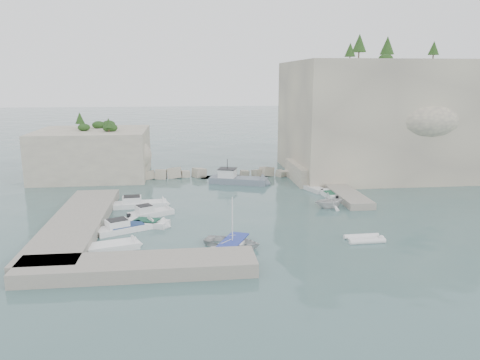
{
  "coord_description": "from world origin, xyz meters",
  "views": [
    {
      "loc": [
        -6.2,
        -46.53,
        14.62
      ],
      "look_at": [
        0.0,
        6.0,
        3.0
      ],
      "focal_mm": 35.0,
      "sensor_mm": 36.0,
      "label": 1
    }
  ],
  "objects": [
    {
      "name": "breakwater",
      "position": [
        -1.0,
        22.0,
        0.7
      ],
      "size": [
        28.0,
        3.0,
        1.4
      ],
      "primitive_type": "cube",
      "color": "beige",
      "rests_on": "ground"
    },
    {
      "name": "motorboat_e",
      "position": [
        -12.67,
        -7.04,
        0.0
      ],
      "size": [
        5.11,
        3.21,
        0.7
      ],
      "primitive_type": null,
      "rotation": [
        0.0,
        0.0,
        0.29
      ],
      "color": "white",
      "rests_on": "ground"
    },
    {
      "name": "tender_east_c",
      "position": [
        10.45,
        12.08,
        0.0
      ],
      "size": [
        2.85,
        4.81,
        0.7
      ],
      "primitive_type": null,
      "rotation": [
        0.0,
        0.0,
        1.89
      ],
      "color": "silver",
      "rests_on": "ground"
    },
    {
      "name": "quay_west",
      "position": [
        -17.0,
        -1.0,
        0.55
      ],
      "size": [
        5.0,
        24.0,
        1.1
      ],
      "primitive_type": "cube",
      "color": "#9E9689",
      "rests_on": "ground"
    },
    {
      "name": "outcrop_west",
      "position": [
        -20.0,
        25.0,
        3.5
      ],
      "size": [
        16.0,
        14.0,
        7.0
      ],
      "primitive_type": "cube",
      "color": "beige",
      "rests_on": "ground"
    },
    {
      "name": "tender_east_a",
      "position": [
        10.04,
        3.63,
        0.0
      ],
      "size": [
        4.3,
        3.91,
        1.95
      ],
      "primitive_type": "imported",
      "rotation": [
        0.0,
        0.0,
        1.79
      ],
      "color": "silver",
      "rests_on": "ground"
    },
    {
      "name": "ground",
      "position": [
        0.0,
        0.0,
        0.0
      ],
      "size": [
        400.0,
        400.0,
        0.0
      ],
      "primitive_type": "plane",
      "color": "#436564",
      "rests_on": "ground"
    },
    {
      "name": "motorboat_d",
      "position": [
        -12.11,
        -2.05,
        0.0
      ],
      "size": [
        6.56,
        4.57,
        1.4
      ],
      "primitive_type": null,
      "rotation": [
        0.0,
        0.0,
        0.47
      ],
      "color": "white",
      "rests_on": "ground"
    },
    {
      "name": "motorboat_b",
      "position": [
        -10.08,
        2.76,
        0.0
      ],
      "size": [
        5.47,
        3.98,
        1.4
      ],
      "primitive_type": null,
      "rotation": [
        0.0,
        0.0,
        0.48
      ],
      "color": "silver",
      "rests_on": "ground"
    },
    {
      "name": "motorboat_a",
      "position": [
        -11.56,
        6.65,
        0.0
      ],
      "size": [
        6.79,
        2.59,
        1.4
      ],
      "primitive_type": null,
      "rotation": [
        0.0,
        0.0,
        0.09
      ],
      "color": "white",
      "rests_on": "ground"
    },
    {
      "name": "rowboat",
      "position": [
        -2.28,
        -7.56,
        0.0
      ],
      "size": [
        6.14,
        5.45,
        1.05
      ],
      "primitive_type": "imported",
      "rotation": [
        0.0,
        0.0,
        1.13
      ],
      "color": "silver",
      "rests_on": "ground"
    },
    {
      "name": "quay_south",
      "position": [
        -10.0,
        -12.5,
        0.55
      ],
      "size": [
        18.0,
        4.0,
        1.1
      ],
      "primitive_type": "cube",
      "color": "#9E9689",
      "rests_on": "ground"
    },
    {
      "name": "cliff_terrace",
      "position": [
        13.0,
        18.0,
        1.25
      ],
      "size": [
        8.0,
        10.0,
        2.5
      ],
      "primitive_type": "cube",
      "color": "beige",
      "rests_on": "ground"
    },
    {
      "name": "tender_east_d",
      "position": [
        11.04,
        15.25,
        0.0
      ],
      "size": [
        4.14,
        3.11,
        1.51
      ],
      "primitive_type": "imported",
      "rotation": [
        0.0,
        0.0,
        1.09
      ],
      "color": "white",
      "rests_on": "ground"
    },
    {
      "name": "ledge_east",
      "position": [
        13.5,
        10.0,
        0.4
      ],
      "size": [
        3.0,
        16.0,
        0.8
      ],
      "primitive_type": "cube",
      "color": "#9E9689",
      "rests_on": "ground"
    },
    {
      "name": "cliff_east",
      "position": [
        23.0,
        23.0,
        8.5
      ],
      "size": [
        26.0,
        22.0,
        17.0
      ],
      "primitive_type": "cube",
      "color": "beige",
      "rests_on": "ground"
    },
    {
      "name": "motorboat_c",
      "position": [
        -10.26,
        -0.62,
        0.0
      ],
      "size": [
        5.15,
        3.44,
        0.7
      ],
      "primitive_type": null,
      "rotation": [
        0.0,
        0.0,
        -0.38
      ],
      "color": "white",
      "rests_on": "ground"
    },
    {
      "name": "work_boat",
      "position": [
        1.13,
        17.43,
        0.0
      ],
      "size": [
        9.21,
        5.41,
        2.2
      ],
      "primitive_type": null,
      "rotation": [
        0.0,
        0.0,
        -0.34
      ],
      "color": "slate",
      "rests_on": "ground"
    },
    {
      "name": "inflatable_dinghy",
      "position": [
        9.87,
        -7.53,
        0.0
      ],
      "size": [
        3.73,
        1.89,
        0.44
      ],
      "primitive_type": null,
      "rotation": [
        0.0,
        0.0,
        0.03
      ],
      "color": "silver",
      "rests_on": "ground"
    },
    {
      "name": "rowboat_mast",
      "position": [
        -2.28,
        -7.56,
        2.63
      ],
      "size": [
        0.1,
        0.1,
        4.2
      ],
      "primitive_type": "cylinder",
      "color": "white",
      "rests_on": "rowboat"
    },
    {
      "name": "vegetation",
      "position": [
        17.83,
        24.4,
        17.93
      ],
      "size": [
        53.48,
        13.88,
        13.4
      ],
      "color": "#1E4219",
      "rests_on": "ground"
    },
    {
      "name": "tender_east_b",
      "position": [
        11.69,
        8.35,
        0.0
      ],
      "size": [
        1.83,
        4.2,
        0.7
      ],
      "primitive_type": null,
      "rotation": [
        0.0,
        0.0,
        1.68
      ],
      "color": "white",
      "rests_on": "ground"
    }
  ]
}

